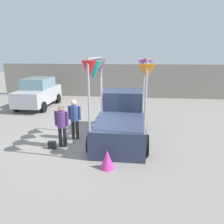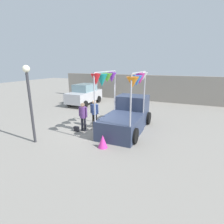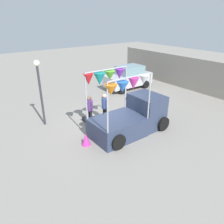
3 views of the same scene
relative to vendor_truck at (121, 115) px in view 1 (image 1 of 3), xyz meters
name	(u,v)px [view 1 (image 1 of 3)]	position (x,y,z in m)	size (l,w,h in m)	color
ground_plane	(87,141)	(-1.35, -0.66, -0.95)	(60.00, 60.00, 0.00)	gray
vendor_truck	(121,115)	(0.00, 0.00, 0.00)	(2.51, 4.16, 3.31)	#2D3851
parked_car	(38,93)	(-5.74, 4.67, -0.01)	(1.88, 4.00, 1.88)	#B7B7BC
person_customer	(62,122)	(-2.12, -1.28, 0.03)	(0.53, 0.34, 1.64)	black
person_vendor	(75,116)	(-1.87, -0.45, 0.04)	(0.53, 0.34, 1.64)	#2D2823
handbag	(52,145)	(-2.47, -1.48, -0.81)	(0.28, 0.16, 0.28)	black
brick_boundary_wall	(112,80)	(-1.35, 8.62, 0.35)	(18.00, 0.36, 2.60)	gray
folded_kite_bundle_magenta	(107,159)	(-0.23, -2.67, -0.65)	(0.44, 0.44, 0.60)	#D83399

